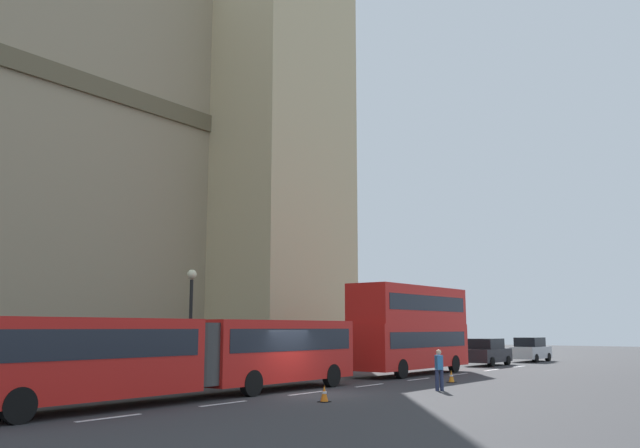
{
  "coord_description": "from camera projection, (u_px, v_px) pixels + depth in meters",
  "views": [
    {
      "loc": [
        -20.97,
        -16.85,
        2.58
      ],
      "look_at": [
        5.08,
        3.02,
        7.75
      ],
      "focal_mm": 37.06,
      "sensor_mm": 36.0,
      "label": 1
    }
  ],
  "objects": [
    {
      "name": "articulated_bus",
      "position": [
        191.0,
        351.0,
        24.37
      ],
      "size": [
        17.55,
        2.54,
        2.9
      ],
      "color": "red",
      "rests_on": "ground_plane"
    },
    {
      "name": "lane_centre_marking",
      "position": [
        370.0,
        385.0,
        29.96
      ],
      "size": [
        39.0,
        0.16,
        0.01
      ],
      "color": "silver",
      "rests_on": "ground_plane"
    },
    {
      "name": "sedan_trailing",
      "position": [
        531.0,
        350.0,
        51.43
      ],
      "size": [
        4.4,
        1.86,
        1.85
      ],
      "color": "#B7B7BC",
      "rests_on": "ground_plane"
    },
    {
      "name": "traffic_cone_middle",
      "position": [
        451.0,
        377.0,
        31.57
      ],
      "size": [
        0.36,
        0.36,
        0.58
      ],
      "color": "black",
      "rests_on": "ground_plane"
    },
    {
      "name": "sedan_lead",
      "position": [
        488.0,
        352.0,
        46.02
      ],
      "size": [
        4.4,
        1.86,
        1.85
      ],
      "color": "black",
      "rests_on": "ground_plane"
    },
    {
      "name": "double_decker_bus",
      "position": [
        411.0,
        326.0,
        37.37
      ],
      "size": [
        9.53,
        2.54,
        4.9
      ],
      "color": "red",
      "rests_on": "ground_plane"
    },
    {
      "name": "ground_plane",
      "position": [
        303.0,
        394.0,
        26.16
      ],
      "size": [
        160.0,
        160.0,
        0.0
      ],
      "primitive_type": "plane",
      "color": "#333335"
    },
    {
      "name": "street_lamp",
      "position": [
        191.0,
        318.0,
        30.38
      ],
      "size": [
        0.44,
        0.44,
        5.27
      ],
      "color": "black",
      "rests_on": "ground_plane"
    },
    {
      "name": "traffic_cone_west",
      "position": [
        324.0,
        394.0,
        23.25
      ],
      "size": [
        0.36,
        0.36,
        0.58
      ],
      "color": "black",
      "rests_on": "ground_plane"
    },
    {
      "name": "pedestrian_near_cones",
      "position": [
        439.0,
        368.0,
        27.57
      ],
      "size": [
        0.45,
        0.45,
        1.69
      ],
      "color": "#262D4C",
      "rests_on": "ground_plane"
    }
  ]
}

